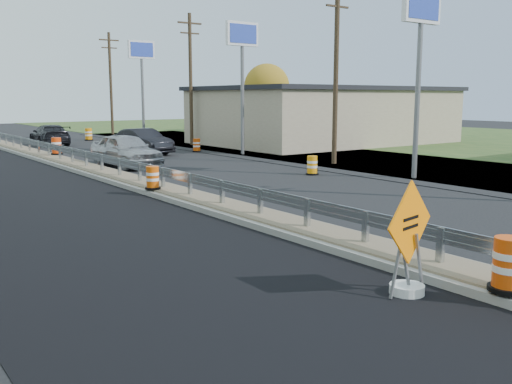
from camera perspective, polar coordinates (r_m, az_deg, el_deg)
ground at (r=16.18m, az=0.44°, el=-2.92°), size 140.00×140.00×0.00m
grass_verge_far at (r=45.62m, az=23.95°, el=4.28°), size 40.00×120.00×0.03m
milled_overlay at (r=23.50m, az=-23.38°, el=0.19°), size 7.20×120.00×0.01m
median at (r=22.99m, az=-11.52°, el=0.85°), size 1.60×55.00×0.23m
guardrail at (r=23.81m, az=-12.58°, el=2.61°), size 0.10×46.15×0.72m
retail_building_near at (r=44.67m, az=6.86°, el=7.68°), size 18.50×12.50×4.27m
pylon_sign_south at (r=25.54m, az=16.16°, el=15.84°), size 2.20×0.30×7.90m
pylon_sign_mid at (r=35.06m, az=-1.39°, el=14.35°), size 2.20×0.30×7.90m
pylon_sign_north at (r=47.21m, az=-11.37°, el=12.90°), size 2.20×0.30×7.90m
utility_pole_smid at (r=30.18m, az=8.01°, el=12.13°), size 1.90×0.26×9.40m
utility_pole_nmid at (r=42.27m, az=-6.56°, el=11.36°), size 1.90×0.26×9.40m
utility_pole_north at (r=55.79m, az=-14.33°, el=10.65°), size 1.90×0.26×9.40m
tree_far_yellow at (r=58.62m, az=1.08°, el=10.47°), size 4.62×4.62×6.86m
caution_sign at (r=10.50m, az=14.95°, el=-7.15°), size 1.47×0.62×2.05m
barrel_median_near at (r=10.54m, az=23.92°, el=-6.75°), size 0.63×0.63×0.92m
barrel_median_mid at (r=20.63m, az=-10.30°, el=1.36°), size 0.56×0.56×0.82m
barrel_median_far at (r=34.63m, az=-19.33°, el=4.31°), size 0.66×0.66×0.97m
barrel_shoulder_near at (r=25.96m, az=5.65°, el=2.63°), size 0.59×0.59×0.86m
barrel_shoulder_mid at (r=37.06m, az=-5.96°, el=4.65°), size 0.58×0.58×0.85m
barrel_shoulder_far at (r=48.64m, az=-16.39°, el=5.53°), size 0.68×0.68×1.00m
car_silver at (r=29.54m, az=-12.88°, el=4.10°), size 2.33×5.06×1.68m
car_dark_mid at (r=36.19m, az=-11.22°, el=4.99°), size 2.17×4.88×1.56m
car_dark_far at (r=44.68m, az=-19.93°, el=5.39°), size 2.47×5.32×1.51m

